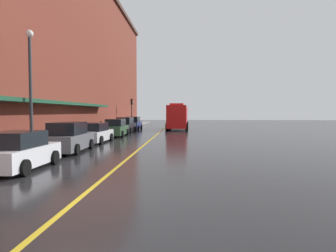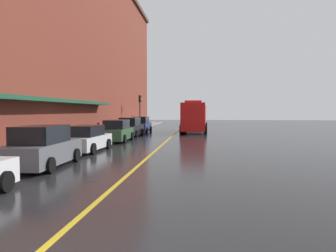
{
  "view_description": "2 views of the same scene",
  "coord_description": "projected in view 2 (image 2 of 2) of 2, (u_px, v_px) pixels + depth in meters",
  "views": [
    {
      "loc": [
        2.9,
        -8.19,
        2.4
      ],
      "look_at": [
        1.08,
        25.22,
        0.81
      ],
      "focal_mm": 31.8,
      "sensor_mm": 36.0,
      "label": 1
    },
    {
      "loc": [
        2.75,
        -3.88,
        2.43
      ],
      "look_at": [
        0.2,
        20.78,
        1.24
      ],
      "focal_mm": 34.32,
      "sensor_mm": 36.0,
      "label": 2
    }
  ],
  "objects": [
    {
      "name": "ground_plane",
      "position": [
        171.0,
        137.0,
        29.1
      ],
      "size": [
        112.0,
        112.0,
        0.0
      ],
      "primitive_type": "plane",
      "color": "#232326"
    },
    {
      "name": "sidewalk_left",
      "position": [
        104.0,
        136.0,
        29.73
      ],
      "size": [
        2.4,
        70.0,
        0.15
      ],
      "primitive_type": "cube",
      "color": "gray",
      "rests_on": "ground"
    },
    {
      "name": "lane_center_stripe",
      "position": [
        171.0,
        137.0,
        29.09
      ],
      "size": [
        0.16,
        70.0,
        0.01
      ],
      "primitive_type": "cube",
      "color": "gold",
      "rests_on": "ground"
    },
    {
      "name": "brick_building_left",
      "position": [
        23.0,
        31.0,
        29.01
      ],
      "size": [
        13.05,
        64.0,
        19.32
      ],
      "color": "maroon",
      "rests_on": "ground"
    },
    {
      "name": "parked_car_1",
      "position": [
        43.0,
        148.0,
        13.79
      ],
      "size": [
        2.13,
        4.61,
        1.79
      ],
      "rotation": [
        0.0,
        0.0,
        1.6
      ],
      "color": "#595B60",
      "rests_on": "ground"
    },
    {
      "name": "parked_car_2",
      "position": [
        87.0,
        139.0,
        19.13
      ],
      "size": [
        2.04,
        4.44,
        1.56
      ],
      "rotation": [
        0.0,
        0.0,
        1.54
      ],
      "color": "silver",
      "rests_on": "ground"
    },
    {
      "name": "parked_car_3",
      "position": [
        117.0,
        131.0,
        25.39
      ],
      "size": [
        2.02,
        4.7,
        1.71
      ],
      "rotation": [
        0.0,
        0.0,
        1.59
      ],
      "color": "#2D5133",
      "rests_on": "ground"
    },
    {
      "name": "parked_car_4",
      "position": [
        130.0,
        127.0,
        30.63
      ],
      "size": [
        2.07,
        4.32,
        1.78
      ],
      "rotation": [
        0.0,
        0.0,
        1.54
      ],
      "color": "black",
      "rests_on": "ground"
    },
    {
      "name": "parked_car_5",
      "position": [
        141.0,
        125.0,
        35.93
      ],
      "size": [
        2.02,
        4.16,
        1.77
      ],
      "rotation": [
        0.0,
        0.0,
        1.57
      ],
      "color": "navy",
      "rests_on": "ground"
    },
    {
      "name": "fire_truck",
      "position": [
        195.0,
        117.0,
        36.23
      ],
      "size": [
        3.0,
        8.3,
        3.49
      ],
      "rotation": [
        0.0,
        0.0,
        -1.6
      ],
      "color": "red",
      "rests_on": "ground"
    },
    {
      "name": "parking_meter_0",
      "position": [
        130.0,
        123.0,
        36.52
      ],
      "size": [
        0.14,
        0.18,
        1.33
      ],
      "color": "#4C4C51",
      "rests_on": "sidewalk_left"
    },
    {
      "name": "parking_meter_1",
      "position": [
        99.0,
        128.0,
        25.45
      ],
      "size": [
        0.14,
        0.18,
        1.33
      ],
      "color": "#4C4C51",
      "rests_on": "sidewalk_left"
    },
    {
      "name": "parking_meter_2",
      "position": [
        109.0,
        126.0,
        28.36
      ],
      "size": [
        0.14,
        0.18,
        1.33
      ],
      "color": "#4C4C51",
      "rests_on": "sidewalk_left"
    },
    {
      "name": "traffic_light_near",
      "position": [
        140.0,
        105.0,
        42.29
      ],
      "size": [
        0.38,
        0.36,
        4.3
      ],
      "color": "#232326",
      "rests_on": "sidewalk_left"
    }
  ]
}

